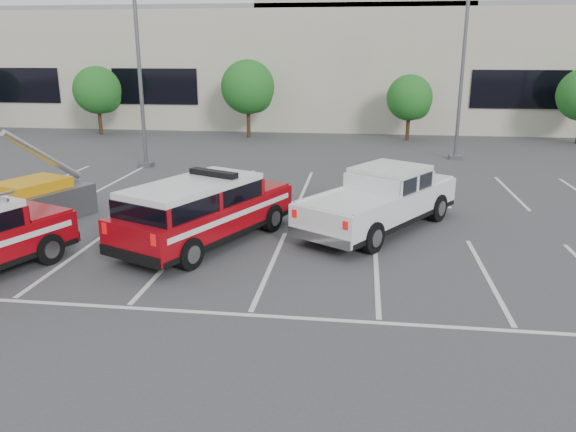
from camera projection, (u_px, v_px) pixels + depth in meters
name	position (u px, v px, depth m)	size (l,w,h in m)	color
ground	(271.00, 266.00, 14.51)	(120.00, 120.00, 0.00)	#3D3D40
stall_markings	(292.00, 217.00, 18.79)	(23.00, 15.00, 0.01)	silver
convention_building	(338.00, 59.00, 43.45)	(60.00, 16.99, 13.20)	beige
tree_left	(99.00, 92.00, 36.56)	(3.07, 3.07, 4.42)	#3F2B19
tree_mid_left	(249.00, 89.00, 35.23)	(3.37, 3.37, 4.85)	#3F2B19
tree_mid_right	(411.00, 99.00, 34.13)	(2.77, 2.77, 3.99)	#3F2B19
light_pole_left	(138.00, 54.00, 25.46)	(0.90, 0.60, 10.24)	#59595E
light_pole_mid	(464.00, 54.00, 27.38)	(0.90, 0.60, 10.24)	#59595E
fire_chief_suv	(204.00, 215.00, 15.99)	(4.37, 6.20, 2.06)	maroon
white_pickup	(381.00, 205.00, 17.35)	(5.14, 6.35, 1.90)	silver
utility_rig	(30.00, 203.00, 18.19)	(4.03, 3.90, 3.07)	#59595E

